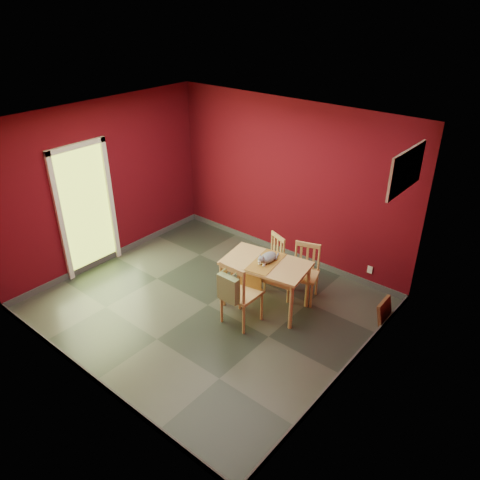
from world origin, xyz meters
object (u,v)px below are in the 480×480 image
Objects in this scene: tote_bag at (228,289)px; chair_near at (240,292)px; chair_far_left at (271,259)px; picture_frame at (384,313)px; dining_table at (266,268)px; cat at (268,256)px; chair_far_right at (304,272)px.

chair_near is at bearing 89.97° from tote_bag.
picture_frame is at bearing 5.08° from chair_far_left.
cat is (0.01, 0.03, 0.19)m from dining_table.
tote_bag is at bearing -136.50° from picture_frame.
chair_near is (-0.04, -0.54, -0.15)m from dining_table.
chair_far_left is at bearing 119.52° from dining_table.
cat reaches higher than chair_far_right.
chair_far_left is at bearing 101.16° from cat.
chair_far_left is 2.22× the size of cat.
chair_far_right is 1.14m from chair_near.
chair_near is at bearing -94.17° from dining_table.
chair_near is at bearing -115.56° from cat.
tote_bag is (-0.04, -0.77, 0.03)m from dining_table.
chair_near is 2.64× the size of picture_frame.
dining_table is at bearing -60.48° from chair_far_left.
dining_table is at bearing 85.83° from chair_near.
chair_far_left is 0.94× the size of chair_far_right.
chair_far_right reaches higher than picture_frame.
dining_table is 0.56m from chair_near.
tote_bag is 1.17× the size of picture_frame.
cat is (0.32, -0.52, 0.42)m from chair_far_left.
cat is 1.79m from picture_frame.
dining_table is 3.52× the size of cat.
chair_near is 0.29m from tote_bag.
chair_far_right is 2.32× the size of picture_frame.
tote_bag reaches higher than picture_frame.
chair_far_right is at bearing 72.11° from chair_near.
chair_near is (-0.35, -1.08, 0.06)m from chair_far_right.
cat is (-0.30, -0.51, 0.39)m from chair_far_right.
tote_bag is 1.20× the size of cat.
picture_frame is at bearing 3.73° from cat.
chair_far_left is at bearing 101.72° from tote_bag.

